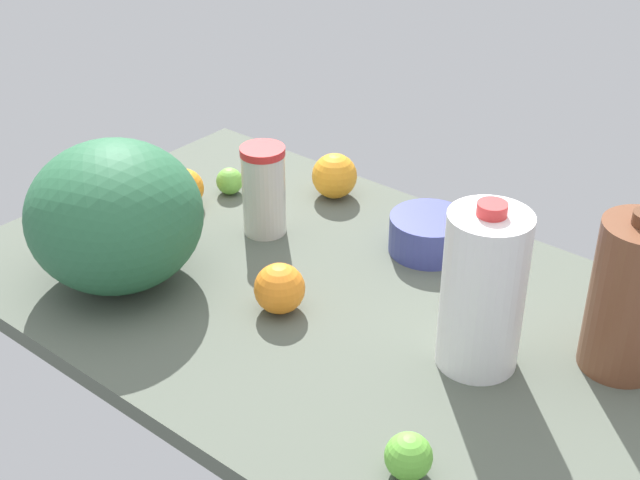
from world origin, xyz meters
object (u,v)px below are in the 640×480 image
object	(u,v)px
orange_far_back	(184,188)
watermelon	(115,216)
milk_jug	(483,291)
mixing_bowl	(429,234)
chocolate_milk_jug	(631,297)
orange_beside_bowl	(280,289)
lime_by_jug	(230,181)
lime_near_front	(408,456)
tumbler_cup	(264,190)
orange_loose	(334,176)

from	to	relation	value
orange_far_back	watermelon	bearing A→B (deg)	114.44
milk_jug	watermelon	xyz separation A→B (cm)	(57.13, 19.08, -0.06)
mixing_bowl	orange_far_back	distance (cm)	48.27
chocolate_milk_jug	orange_far_back	bearing A→B (deg)	4.70
orange_far_back	orange_beside_bowl	bearing A→B (deg)	159.06
chocolate_milk_jug	lime_by_jug	distance (cm)	82.45
lime_near_front	tumbler_cup	bearing A→B (deg)	-31.31
milk_jug	chocolate_milk_jug	size ratio (longest dim) A/B	1.04
orange_loose	lime_by_jug	size ratio (longest dim) A/B	1.67
orange_beside_bowl	lime_near_front	bearing A→B (deg)	155.51
orange_loose	mixing_bowl	bearing A→B (deg)	167.98
lime_near_front	mixing_bowl	bearing A→B (deg)	-59.00
milk_jug	lime_near_front	xyz separation A→B (cm)	(-5.39, 25.27, -9.32)
mixing_bowl	lime_near_front	bearing A→B (deg)	121.00
orange_beside_bowl	mixing_bowl	bearing A→B (deg)	-104.71
mixing_bowl	orange_far_back	world-z (taller)	orange_far_back
tumbler_cup	lime_near_front	bearing A→B (deg)	148.69
lime_near_front	orange_far_back	bearing A→B (deg)	-22.71
watermelon	orange_beside_bowl	size ratio (longest dim) A/B	3.50
orange_loose	lime_near_front	bearing A→B (deg)	135.85
milk_jug	chocolate_milk_jug	bearing A→B (deg)	-142.65
orange_beside_bowl	tumbler_cup	bearing A→B (deg)	-42.00
orange_loose	orange_far_back	world-z (taller)	orange_loose
mixing_bowl	tumbler_cup	distance (cm)	30.54
watermelon	orange_loose	size ratio (longest dim) A/B	3.22
milk_jug	mixing_bowl	xyz separation A→B (cm)	(22.84, -21.71, -9.01)
chocolate_milk_jug	orange_beside_bowl	xyz separation A→B (cm)	(47.30, 21.32, -7.79)
orange_loose	tumbler_cup	bearing A→B (deg)	86.57
orange_beside_bowl	orange_far_back	xyz separation A→B (cm)	(37.49, -14.35, -0.26)
chocolate_milk_jug	lime_by_jug	size ratio (longest dim) A/B	4.75
milk_jug	lime_near_front	size ratio (longest dim) A/B	4.30
mixing_bowl	lime_by_jug	distance (cm)	43.13
tumbler_cup	orange_far_back	world-z (taller)	tumbler_cup
lime_near_front	chocolate_milk_jug	bearing A→B (deg)	-106.31
mixing_bowl	orange_loose	xyz separation A→B (cm)	(25.83, -5.50, 1.07)
orange_loose	lime_near_front	size ratio (longest dim) A/B	1.45
tumbler_cup	chocolate_milk_jug	xyz separation A→B (cm)	(-66.27, -4.25, 3.40)
tumbler_cup	mixing_bowl	bearing A→B (deg)	-153.56
mixing_bowl	orange_loose	bearing A→B (deg)	-12.02
milk_jug	lime_by_jug	distance (cm)	67.83
milk_jug	orange_far_back	size ratio (longest dim) A/B	3.43
mixing_bowl	lime_near_front	size ratio (longest dim) A/B	2.31
orange_beside_bowl	milk_jug	bearing A→B (deg)	-164.14
watermelon	orange_loose	xyz separation A→B (cm)	(-8.45, -46.29, -7.87)
tumbler_cup	lime_by_jug	xyz separation A→B (cm)	(15.63, -6.66, -5.81)
tumbler_cup	milk_jug	bearing A→B (deg)	170.53
watermelon	orange_beside_bowl	world-z (taller)	watermelon
watermelon	lime_near_front	size ratio (longest dim) A/B	4.69
mixing_bowl	lime_by_jug	xyz separation A→B (cm)	(42.60, 6.75, -0.71)
milk_jug	mixing_bowl	world-z (taller)	milk_jug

